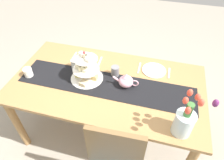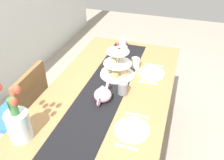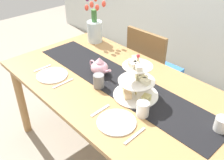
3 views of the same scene
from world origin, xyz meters
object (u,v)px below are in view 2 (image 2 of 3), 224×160
(chair_left, at_px, (25,111))
(dinner_plate_right, at_px, (151,73))
(dining_table, at_px, (110,97))
(knife_right, at_px, (154,65))
(mug_grey, at_px, (123,88))
(tiered_cake_stand, at_px, (117,65))
(mug_white_text, at_px, (135,63))
(tulip_vase, at_px, (18,122))
(dinner_plate_left, at_px, (132,130))
(knife_left, at_px, (137,115))
(cream_jug, at_px, (123,43))
(teapot, at_px, (103,94))
(fork_right, at_px, (148,83))
(fork_left, at_px, (126,147))

(chair_left, relative_size, dinner_plate_right, 3.96)
(dining_table, distance_m, dinner_plate_right, 0.42)
(knife_right, xyz_separation_m, mug_grey, (-0.49, 0.16, 0.05))
(dining_table, height_order, tiered_cake_stand, tiered_cake_stand)
(mug_white_text, bearing_deg, mug_grey, 179.76)
(tulip_vase, bearing_deg, dinner_plate_left, -67.30)
(tulip_vase, distance_m, knife_left, 0.77)
(knife_right, bearing_deg, mug_white_text, 118.89)
(dinner_plate_left, bearing_deg, mug_grey, 24.82)
(dining_table, distance_m, knife_right, 0.53)
(chair_left, height_order, mug_grey, chair_left)
(tulip_vase, xyz_separation_m, cream_jug, (1.40, -0.25, -0.09))
(dinner_plate_right, xyz_separation_m, knife_right, (0.14, 0.00, -0.00))
(teapot, relative_size, knife_right, 1.40)
(dinner_plate_left, height_order, fork_right, dinner_plate_left)
(cream_jug, height_order, mug_grey, mug_grey)
(mug_grey, bearing_deg, chair_left, 102.84)
(chair_left, distance_m, mug_white_text, 1.06)
(fork_left, bearing_deg, dinner_plate_left, 0.00)
(dining_table, relative_size, fork_left, 11.71)
(tulip_vase, xyz_separation_m, dinner_plate_right, (0.96, -0.63, -0.13))
(dinner_plate_right, bearing_deg, tulip_vase, 146.64)
(dining_table, height_order, knife_right, knife_right)
(knife_left, bearing_deg, cream_jug, 21.29)
(dining_table, xyz_separation_m, tiered_cake_stand, (0.19, 0.00, 0.20))
(dinner_plate_right, relative_size, mug_white_text, 2.42)
(dinner_plate_left, relative_size, fork_left, 1.53)
(dining_table, xyz_separation_m, mug_white_text, (0.36, -0.12, 0.15))
(mug_grey, bearing_deg, fork_left, -161.90)
(chair_left, distance_m, cream_jug, 1.18)
(fork_left, height_order, fork_right, same)
(chair_left, bearing_deg, tulip_vase, -140.89)
(dining_table, relative_size, dinner_plate_right, 7.64)
(tulip_vase, bearing_deg, chair_left, 39.11)
(chair_left, height_order, mug_white_text, chair_left)
(dining_table, height_order, knife_left, knife_left)
(fork_right, height_order, mug_grey, mug_grey)
(fork_right, xyz_separation_m, knife_right, (0.29, 0.00, 0.00))
(dinner_plate_left, relative_size, fork_right, 1.53)
(cream_jug, relative_size, fork_right, 0.57)
(dinner_plate_left, bearing_deg, dining_table, 34.93)
(cream_jug, distance_m, dinner_plate_right, 0.58)
(fork_right, bearing_deg, knife_right, 0.00)
(dining_table, xyz_separation_m, fork_right, (0.16, -0.28, 0.10))
(cream_jug, height_order, fork_left, cream_jug)
(tiered_cake_stand, relative_size, knife_left, 1.79)
(dining_table, height_order, cream_jug, cream_jug)
(fork_right, bearing_deg, mug_white_text, 38.42)
(knife_left, relative_size, mug_white_text, 1.79)
(dinner_plate_left, relative_size, dinner_plate_right, 1.00)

